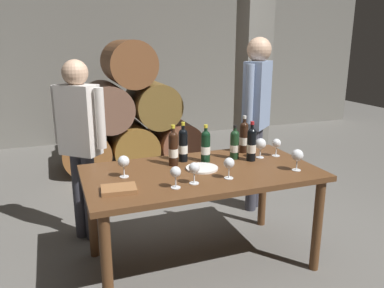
{
  "coord_description": "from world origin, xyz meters",
  "views": [
    {
      "loc": [
        -1.0,
        -2.46,
        1.69
      ],
      "look_at": [
        0.0,
        0.2,
        0.91
      ],
      "focal_mm": 35.71,
      "sensor_mm": 36.0,
      "label": 1
    }
  ],
  "objects_px": {
    "wine_bottle_1": "(206,146)",
    "wine_glass_6": "(229,164)",
    "wine_glass_1": "(297,156)",
    "wine_glass_2": "(124,162)",
    "wine_glass_3": "(194,169)",
    "wine_glass_4": "(261,144)",
    "taster_seated_left": "(80,136)",
    "wine_bottle_4": "(183,145)",
    "wine_glass_0": "(176,173)",
    "wine_glass_5": "(277,144)",
    "serving_plate": "(202,168)",
    "wine_bottle_3": "(173,148)",
    "wine_bottle_0": "(251,144)",
    "tasting_notebook": "(119,189)",
    "wine_bottle_2": "(244,137)",
    "dining_table": "(201,182)",
    "sommelier_presenting": "(256,108)",
    "wine_bottle_5": "(235,144)"
  },
  "relations": [
    {
      "from": "wine_bottle_1",
      "to": "wine_glass_6",
      "type": "relative_size",
      "value": 1.98
    },
    {
      "from": "wine_glass_6",
      "to": "wine_glass_1",
      "type": "bearing_deg",
      "value": -2.44
    },
    {
      "from": "wine_glass_2",
      "to": "wine_glass_6",
      "type": "bearing_deg",
      "value": -22.71
    },
    {
      "from": "wine_glass_3",
      "to": "wine_glass_4",
      "type": "xyz_separation_m",
      "value": [
        0.71,
        0.35,
        0.01
      ]
    },
    {
      "from": "wine_glass_4",
      "to": "taster_seated_left",
      "type": "relative_size",
      "value": 0.11
    },
    {
      "from": "wine_bottle_4",
      "to": "wine_glass_0",
      "type": "height_order",
      "value": "wine_bottle_4"
    },
    {
      "from": "wine_glass_5",
      "to": "serving_plate",
      "type": "height_order",
      "value": "wine_glass_5"
    },
    {
      "from": "wine_bottle_3",
      "to": "wine_glass_1",
      "type": "relative_size",
      "value": 1.96
    },
    {
      "from": "wine_glass_2",
      "to": "wine_glass_1",
      "type": "bearing_deg",
      "value": -14.11
    },
    {
      "from": "wine_bottle_0",
      "to": "wine_bottle_3",
      "type": "bearing_deg",
      "value": 170.35
    },
    {
      "from": "wine_bottle_0",
      "to": "tasting_notebook",
      "type": "distance_m",
      "value": 1.14
    },
    {
      "from": "wine_bottle_1",
      "to": "wine_bottle_3",
      "type": "relative_size",
      "value": 0.94
    },
    {
      "from": "wine_bottle_2",
      "to": "taster_seated_left",
      "type": "bearing_deg",
      "value": 162.61
    },
    {
      "from": "wine_bottle_2",
      "to": "wine_glass_0",
      "type": "height_order",
      "value": "wine_bottle_2"
    },
    {
      "from": "dining_table",
      "to": "sommelier_presenting",
      "type": "distance_m",
      "value": 1.21
    },
    {
      "from": "wine_bottle_1",
      "to": "wine_glass_6",
      "type": "xyz_separation_m",
      "value": [
        0.0,
        -0.41,
        -0.02
      ]
    },
    {
      "from": "taster_seated_left",
      "to": "tasting_notebook",
      "type": "bearing_deg",
      "value": -80.5
    },
    {
      "from": "serving_plate",
      "to": "sommelier_presenting",
      "type": "bearing_deg",
      "value": 40.03
    },
    {
      "from": "dining_table",
      "to": "wine_bottle_1",
      "type": "bearing_deg",
      "value": 59.8
    },
    {
      "from": "dining_table",
      "to": "wine_bottle_5",
      "type": "distance_m",
      "value": 0.45
    },
    {
      "from": "wine_bottle_3",
      "to": "sommelier_presenting",
      "type": "height_order",
      "value": "sommelier_presenting"
    },
    {
      "from": "wine_bottle_1",
      "to": "taster_seated_left",
      "type": "xyz_separation_m",
      "value": [
        -0.9,
        0.53,
        0.03
      ]
    },
    {
      "from": "wine_bottle_1",
      "to": "wine_bottle_0",
      "type": "bearing_deg",
      "value": -16.48
    },
    {
      "from": "wine_bottle_1",
      "to": "wine_glass_5",
      "type": "xyz_separation_m",
      "value": [
        0.6,
        -0.07,
        -0.02
      ]
    },
    {
      "from": "dining_table",
      "to": "wine_glass_0",
      "type": "distance_m",
      "value": 0.43
    },
    {
      "from": "tasting_notebook",
      "to": "sommelier_presenting",
      "type": "height_order",
      "value": "sommelier_presenting"
    },
    {
      "from": "wine_bottle_4",
      "to": "serving_plate",
      "type": "xyz_separation_m",
      "value": [
        0.07,
        -0.23,
        -0.13
      ]
    },
    {
      "from": "wine_glass_1",
      "to": "taster_seated_left",
      "type": "distance_m",
      "value": 1.74
    },
    {
      "from": "wine_bottle_1",
      "to": "serving_plate",
      "type": "bearing_deg",
      "value": -120.64
    },
    {
      "from": "wine_glass_2",
      "to": "wine_glass_5",
      "type": "bearing_deg",
      "value": 2.62
    },
    {
      "from": "wine_glass_6",
      "to": "taster_seated_left",
      "type": "relative_size",
      "value": 0.1
    },
    {
      "from": "wine_bottle_1",
      "to": "wine_glass_2",
      "type": "xyz_separation_m",
      "value": [
        -0.67,
        -0.13,
        -0.02
      ]
    },
    {
      "from": "wine_glass_2",
      "to": "serving_plate",
      "type": "bearing_deg",
      "value": -3.39
    },
    {
      "from": "dining_table",
      "to": "wine_glass_2",
      "type": "distance_m",
      "value": 0.6
    },
    {
      "from": "wine_glass_2",
      "to": "tasting_notebook",
      "type": "bearing_deg",
      "value": -108.23
    },
    {
      "from": "dining_table",
      "to": "wine_bottle_1",
      "type": "height_order",
      "value": "wine_bottle_1"
    },
    {
      "from": "wine_glass_5",
      "to": "sommelier_presenting",
      "type": "relative_size",
      "value": 0.09
    },
    {
      "from": "dining_table",
      "to": "taster_seated_left",
      "type": "height_order",
      "value": "taster_seated_left"
    },
    {
      "from": "wine_glass_3",
      "to": "wine_glass_4",
      "type": "height_order",
      "value": "wine_glass_4"
    },
    {
      "from": "wine_bottle_4",
      "to": "wine_glass_0",
      "type": "bearing_deg",
      "value": -114.13
    },
    {
      "from": "tasting_notebook",
      "to": "wine_glass_0",
      "type": "bearing_deg",
      "value": -5.44
    },
    {
      "from": "wine_glass_2",
      "to": "sommelier_presenting",
      "type": "relative_size",
      "value": 0.09
    },
    {
      "from": "wine_bottle_3",
      "to": "tasting_notebook",
      "type": "distance_m",
      "value": 0.63
    },
    {
      "from": "wine_bottle_3",
      "to": "wine_glass_0",
      "type": "relative_size",
      "value": 2.16
    },
    {
      "from": "sommelier_presenting",
      "to": "wine_bottle_0",
      "type": "bearing_deg",
      "value": -122.14
    },
    {
      "from": "wine_bottle_3",
      "to": "wine_glass_6",
      "type": "xyz_separation_m",
      "value": [
        0.27,
        -0.41,
        -0.03
      ]
    },
    {
      "from": "wine_glass_3",
      "to": "wine_glass_5",
      "type": "bearing_deg",
      "value": 22.17
    },
    {
      "from": "wine_glass_0",
      "to": "wine_glass_3",
      "type": "height_order",
      "value": "wine_glass_3"
    },
    {
      "from": "wine_bottle_0",
      "to": "wine_glass_5",
      "type": "height_order",
      "value": "wine_bottle_0"
    },
    {
      "from": "wine_bottle_0",
      "to": "wine_bottle_1",
      "type": "height_order",
      "value": "wine_bottle_0"
    }
  ]
}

